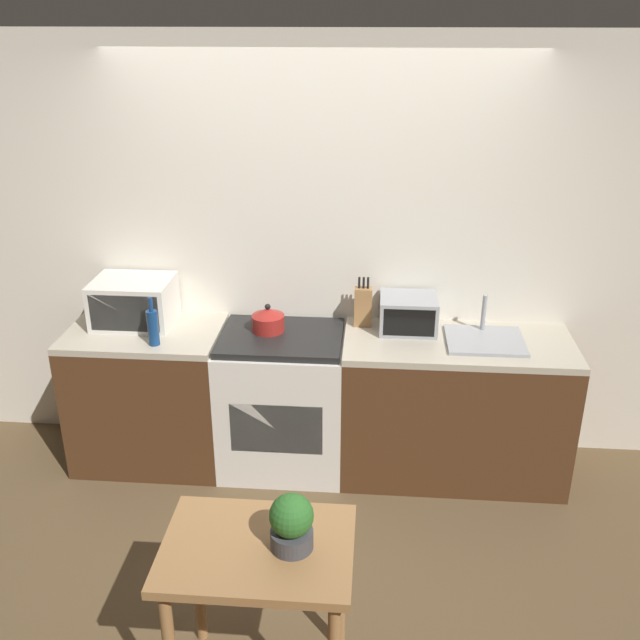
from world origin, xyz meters
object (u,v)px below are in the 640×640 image
(stove_range, at_px, (283,401))
(dining_table, at_px, (258,571))
(microwave, at_px, (134,302))
(toaster_oven, at_px, (408,314))
(kettle, at_px, (268,320))
(bottle, at_px, (153,327))

(stove_range, distance_m, dining_table, 1.66)
(microwave, distance_m, toaster_oven, 1.68)
(stove_range, xyz_separation_m, toaster_oven, (0.76, 0.14, 0.56))
(kettle, bearing_deg, microwave, 177.05)
(bottle, bearing_deg, dining_table, -60.21)
(stove_range, bearing_deg, toaster_oven, 10.67)
(stove_range, relative_size, bottle, 3.07)
(stove_range, bearing_deg, microwave, 173.75)
(kettle, bearing_deg, stove_range, -34.05)
(stove_range, relative_size, dining_table, 1.18)
(kettle, xyz_separation_m, dining_table, (0.21, -1.71, -0.35))
(bottle, bearing_deg, stove_range, 14.68)
(kettle, xyz_separation_m, bottle, (-0.63, -0.25, 0.04))
(bottle, height_order, dining_table, bottle)
(dining_table, bearing_deg, microwave, 120.76)
(toaster_oven, xyz_separation_m, dining_table, (-0.64, -1.79, -0.38))
(microwave, bearing_deg, dining_table, -59.24)
(kettle, relative_size, bottle, 0.67)
(kettle, height_order, dining_table, kettle)
(stove_range, xyz_separation_m, dining_table, (0.12, -1.65, 0.18))
(toaster_oven, bearing_deg, microwave, -178.58)
(kettle, relative_size, toaster_oven, 0.57)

